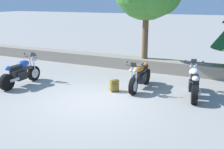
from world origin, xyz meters
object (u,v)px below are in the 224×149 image
Objects in this scene: motorcycle_orange_centre at (140,76)px; rider_backpack at (114,85)px; motorcycle_blue_near_left at (21,73)px; motorcycle_white_far_right at (194,83)px.

rider_backpack is (-0.74, -0.69, -0.24)m from motorcycle_orange_centre.
rider_backpack is (3.65, 0.83, -0.24)m from motorcycle_blue_near_left.
motorcycle_blue_near_left is at bearing -167.19° from rider_backpack.
motorcycle_blue_near_left is 4.39× the size of rider_backpack.
rider_backpack is at bearing -165.53° from motorcycle_white_far_right.
motorcycle_orange_centre is 1.97m from motorcycle_white_far_right.
motorcycle_blue_near_left is 1.01× the size of motorcycle_white_far_right.
motorcycle_orange_centre and motorcycle_white_far_right have the same top height.
motorcycle_white_far_right is at bearing 13.52° from motorcycle_blue_near_left.
motorcycle_blue_near_left is at bearing -166.48° from motorcycle_white_far_right.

